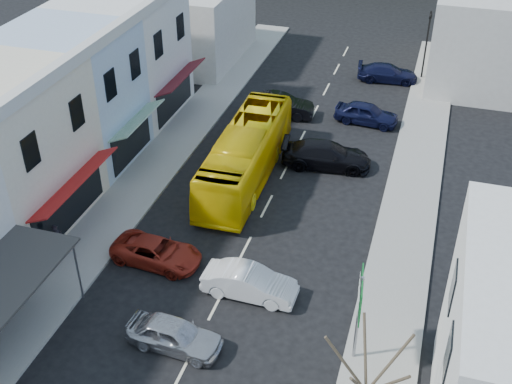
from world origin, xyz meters
name	(u,v)px	position (x,y,z in m)	size (l,w,h in m)	color
ground	(217,303)	(0.00, 0.00, 0.00)	(120.00, 120.00, 0.00)	black
sidewalk_left	(156,166)	(-7.50, 10.00, 0.07)	(3.00, 52.00, 0.15)	gray
sidewalk_right	(409,208)	(7.50, 10.00, 0.07)	(3.00, 52.00, 0.15)	gray
shopfront_row	(23,135)	(-12.49, 5.00, 4.00)	(8.25, 30.00, 8.00)	silver
distant_block_left	(190,22)	(-12.00, 27.00, 3.00)	(8.00, 10.00, 6.00)	#B7B2A8
distant_block_right	(490,32)	(11.00, 30.00, 3.50)	(8.00, 12.00, 7.00)	#B7B2A8
bus	(246,155)	(-1.96, 10.46, 1.55)	(2.50, 11.60, 3.10)	yellow
car_silver	(174,334)	(-0.78, -2.91, 0.70)	(1.80, 4.40, 1.40)	#B4B4B9
car_white	(250,283)	(1.23, 0.98, 0.70)	(1.80, 4.40, 1.40)	silver
car_red	(157,251)	(-3.75, 1.89, 0.70)	(1.90, 4.60, 1.40)	maroon
car_black_near	(326,156)	(2.22, 13.11, 0.70)	(1.84, 4.50, 1.40)	black
car_navy_mid	(367,114)	(3.66, 19.41, 0.70)	(1.80, 4.40, 1.40)	black
car_black_far	(279,107)	(-2.22, 18.76, 0.70)	(1.80, 4.40, 1.40)	black
car_navy_far	(388,72)	(4.11, 26.85, 0.70)	(1.84, 4.50, 1.40)	black
pedestrian_left	(58,240)	(-8.50, 0.93, 1.00)	(0.60, 0.40, 1.70)	black
direction_sign	(358,320)	(6.40, -1.39, 2.17)	(0.48, 1.97, 4.34)	#0B5A1F
traffic_signal	(426,46)	(6.60, 28.04, 2.65)	(0.74, 1.15, 5.30)	black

